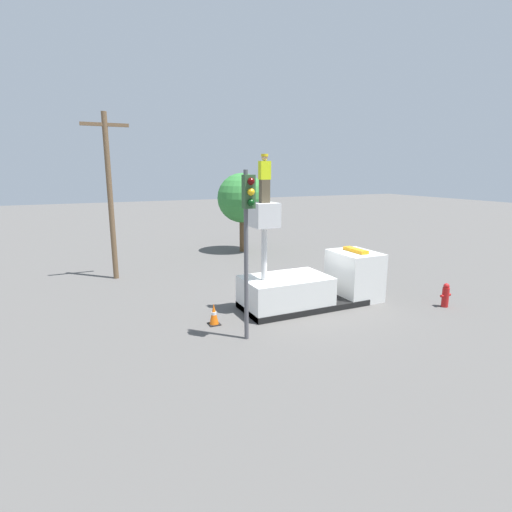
{
  "coord_description": "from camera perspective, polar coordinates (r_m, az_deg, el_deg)",
  "views": [
    {
      "loc": [
        -8.24,
        -13.27,
        5.43
      ],
      "look_at": [
        -2.58,
        -0.99,
        2.52
      ],
      "focal_mm": 28.0,
      "sensor_mm": 36.0,
      "label": 1
    }
  ],
  "objects": [
    {
      "name": "worker",
      "position": [
        14.76,
        1.23,
        11.01
      ],
      "size": [
        0.4,
        0.26,
        1.75
      ],
      "color": "brown",
      "rests_on": "bucket_truck"
    },
    {
      "name": "ground_plane",
      "position": [
        16.54,
        6.74,
        -7.1
      ],
      "size": [
        120.0,
        120.0,
        0.0
      ],
      "primitive_type": "plane",
      "color": "#565451"
    },
    {
      "name": "tree_left_bg",
      "position": [
        26.8,
        -2.02,
        8.24
      ],
      "size": [
        3.27,
        3.27,
        5.26
      ],
      "color": "brown",
      "rests_on": "ground"
    },
    {
      "name": "bucket_truck",
      "position": [
        16.51,
        8.14,
        -4.07
      ],
      "size": [
        5.91,
        2.19,
        4.26
      ],
      "color": "black",
      "rests_on": "ground"
    },
    {
      "name": "fire_hydrant",
      "position": [
        17.92,
        25.45,
        -5.1
      ],
      "size": [
        0.51,
        0.27,
        0.98
      ],
      "color": "red",
      "rests_on": "ground"
    },
    {
      "name": "traffic_light_pole",
      "position": [
        12.27,
        -1.18,
        4.77
      ],
      "size": [
        0.34,
        0.57,
        5.45
      ],
      "color": "#515156",
      "rests_on": "ground"
    },
    {
      "name": "traffic_cone_rear",
      "position": [
        14.5,
        -6.03,
        -8.33
      ],
      "size": [
        0.41,
        0.41,
        0.78
      ],
      "color": "black",
      "rests_on": "ground"
    },
    {
      "name": "utility_pole",
      "position": [
        21.1,
        -20.16,
        8.62
      ],
      "size": [
        2.2,
        0.26,
        8.15
      ],
      "color": "brown",
      "rests_on": "ground"
    }
  ]
}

